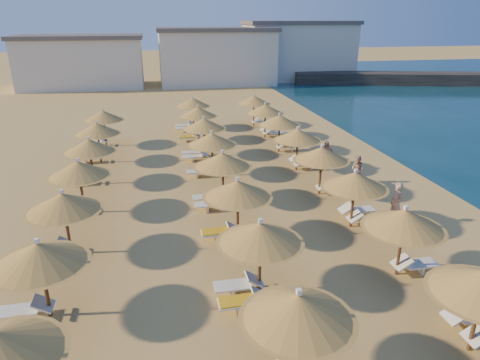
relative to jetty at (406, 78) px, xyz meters
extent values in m
plane|color=tan|center=(-28.91, -39.05, -0.75)|extent=(220.00, 220.00, 0.00)
cube|color=black|center=(0.00, 0.00, 0.00)|extent=(30.06, 11.30, 1.50)
cube|color=silver|center=(-42.60, 5.64, 2.25)|extent=(15.00, 8.00, 6.00)
cube|color=#59514C|center=(-42.60, 5.64, 5.50)|extent=(15.60, 8.48, 0.50)
cube|color=silver|center=(-25.24, 5.35, 2.65)|extent=(15.00, 8.00, 6.80)
cube|color=#59514C|center=(-25.24, 5.35, 6.30)|extent=(15.60, 8.48, 0.50)
cube|color=silver|center=(-12.84, 7.96, 3.05)|extent=(15.00, 8.00, 7.60)
cube|color=#59514C|center=(-12.84, 7.96, 7.10)|extent=(15.60, 8.48, 0.50)
cylinder|color=brown|center=(-25.73, -45.84, 0.30)|extent=(0.12, 0.12, 2.09)
cylinder|color=brown|center=(-25.73, -42.05, 0.30)|extent=(0.12, 0.12, 2.09)
cone|color=olive|center=(-25.73, -42.05, 1.44)|extent=(2.66, 2.66, 0.69)
cone|color=olive|center=(-25.73, -42.05, 1.15)|extent=(2.88, 2.88, 0.12)
cube|color=white|center=(-25.73, -42.05, 1.85)|extent=(0.12, 0.12, 0.14)
cylinder|color=brown|center=(-25.73, -38.26, 0.30)|extent=(0.12, 0.12, 2.09)
cone|color=olive|center=(-25.73, -38.26, 1.44)|extent=(2.66, 2.66, 0.69)
cone|color=olive|center=(-25.73, -38.26, 1.15)|extent=(2.88, 2.88, 0.12)
cube|color=white|center=(-25.73, -38.26, 1.85)|extent=(0.12, 0.12, 0.14)
cylinder|color=brown|center=(-25.73, -34.48, 0.30)|extent=(0.12, 0.12, 2.09)
cone|color=olive|center=(-25.73, -34.48, 1.44)|extent=(2.66, 2.66, 0.69)
cone|color=olive|center=(-25.73, -34.48, 1.15)|extent=(2.88, 2.88, 0.12)
cube|color=white|center=(-25.73, -34.48, 1.85)|extent=(0.12, 0.12, 0.14)
cylinder|color=brown|center=(-25.73, -30.69, 0.30)|extent=(0.12, 0.12, 2.09)
cone|color=olive|center=(-25.73, -30.69, 1.44)|extent=(2.66, 2.66, 0.69)
cone|color=olive|center=(-25.73, -30.69, 1.15)|extent=(2.88, 2.88, 0.12)
cube|color=white|center=(-25.73, -30.69, 1.85)|extent=(0.12, 0.12, 0.14)
cylinder|color=brown|center=(-25.73, -26.90, 0.30)|extent=(0.12, 0.12, 2.09)
cone|color=olive|center=(-25.73, -26.90, 1.44)|extent=(2.66, 2.66, 0.69)
cone|color=olive|center=(-25.73, -26.90, 1.15)|extent=(2.88, 2.88, 0.12)
cube|color=white|center=(-25.73, -26.90, 1.85)|extent=(0.12, 0.12, 0.14)
cylinder|color=brown|center=(-25.73, -23.12, 0.30)|extent=(0.12, 0.12, 2.09)
cone|color=olive|center=(-25.73, -23.12, 1.44)|extent=(2.66, 2.66, 0.69)
cone|color=olive|center=(-25.73, -23.12, 1.15)|extent=(2.88, 2.88, 0.12)
cube|color=white|center=(-25.73, -23.12, 1.85)|extent=(0.12, 0.12, 0.14)
cylinder|color=brown|center=(-25.73, -19.33, 0.30)|extent=(0.12, 0.12, 2.09)
cone|color=olive|center=(-25.73, -19.33, 1.44)|extent=(2.66, 2.66, 0.69)
cone|color=olive|center=(-25.73, -19.33, 1.15)|extent=(2.88, 2.88, 0.12)
cube|color=white|center=(-25.73, -19.33, 1.85)|extent=(0.12, 0.12, 0.14)
cylinder|color=brown|center=(-30.77, -45.84, 0.30)|extent=(0.12, 0.12, 2.09)
cone|color=olive|center=(-30.77, -45.84, 1.44)|extent=(2.66, 2.66, 0.69)
cone|color=olive|center=(-30.77, -45.84, 1.15)|extent=(2.88, 2.88, 0.12)
cube|color=white|center=(-30.77, -45.84, 1.85)|extent=(0.12, 0.12, 0.14)
cylinder|color=brown|center=(-30.77, -42.05, 0.30)|extent=(0.12, 0.12, 2.09)
cone|color=olive|center=(-30.77, -42.05, 1.44)|extent=(2.66, 2.66, 0.69)
cone|color=olive|center=(-30.77, -42.05, 1.15)|extent=(2.88, 2.88, 0.12)
cube|color=white|center=(-30.77, -42.05, 1.85)|extent=(0.12, 0.12, 0.14)
cylinder|color=brown|center=(-30.77, -38.26, 0.30)|extent=(0.12, 0.12, 2.09)
cone|color=olive|center=(-30.77, -38.26, 1.44)|extent=(2.66, 2.66, 0.69)
cone|color=olive|center=(-30.77, -38.26, 1.15)|extent=(2.88, 2.88, 0.12)
cube|color=white|center=(-30.77, -38.26, 1.85)|extent=(0.12, 0.12, 0.14)
cylinder|color=brown|center=(-30.77, -34.48, 0.30)|extent=(0.12, 0.12, 2.09)
cone|color=olive|center=(-30.77, -34.48, 1.44)|extent=(2.66, 2.66, 0.69)
cone|color=olive|center=(-30.77, -34.48, 1.15)|extent=(2.88, 2.88, 0.12)
cube|color=white|center=(-30.77, -34.48, 1.85)|extent=(0.12, 0.12, 0.14)
cylinder|color=brown|center=(-30.77, -30.69, 0.30)|extent=(0.12, 0.12, 2.09)
cone|color=olive|center=(-30.77, -30.69, 1.44)|extent=(2.66, 2.66, 0.69)
cone|color=olive|center=(-30.77, -30.69, 1.15)|extent=(2.88, 2.88, 0.12)
cube|color=white|center=(-30.77, -30.69, 1.85)|extent=(0.12, 0.12, 0.14)
cylinder|color=brown|center=(-30.77, -26.90, 0.30)|extent=(0.12, 0.12, 2.09)
cone|color=olive|center=(-30.77, -26.90, 1.44)|extent=(2.66, 2.66, 0.69)
cone|color=olive|center=(-30.77, -26.90, 1.15)|extent=(2.88, 2.88, 0.12)
cube|color=white|center=(-30.77, -26.90, 1.85)|extent=(0.12, 0.12, 0.14)
cylinder|color=brown|center=(-30.77, -23.12, 0.30)|extent=(0.12, 0.12, 2.09)
cone|color=olive|center=(-30.77, -23.12, 1.44)|extent=(2.66, 2.66, 0.69)
cone|color=olive|center=(-30.77, -23.12, 1.15)|extent=(2.88, 2.88, 0.12)
cube|color=white|center=(-30.77, -23.12, 1.85)|extent=(0.12, 0.12, 0.14)
cylinder|color=brown|center=(-30.77, -19.33, 0.30)|extent=(0.12, 0.12, 2.09)
cone|color=olive|center=(-30.77, -19.33, 1.44)|extent=(2.66, 2.66, 0.69)
cone|color=olive|center=(-30.77, -19.33, 1.15)|extent=(2.88, 2.88, 0.12)
cube|color=white|center=(-30.77, -19.33, 1.85)|extent=(0.12, 0.12, 0.14)
cylinder|color=brown|center=(-37.38, -42.05, 0.30)|extent=(0.12, 0.12, 2.09)
cone|color=olive|center=(-37.38, -42.05, 1.44)|extent=(2.66, 2.66, 0.69)
cone|color=olive|center=(-37.38, -42.05, 1.15)|extent=(2.88, 2.88, 0.12)
cube|color=white|center=(-37.38, -42.05, 1.85)|extent=(0.12, 0.12, 0.14)
cylinder|color=brown|center=(-37.38, -38.26, 0.30)|extent=(0.12, 0.12, 2.09)
cone|color=olive|center=(-37.38, -38.26, 1.44)|extent=(2.66, 2.66, 0.69)
cone|color=olive|center=(-37.38, -38.26, 1.15)|extent=(2.88, 2.88, 0.12)
cube|color=white|center=(-37.38, -38.26, 1.85)|extent=(0.12, 0.12, 0.14)
cylinder|color=brown|center=(-37.38, -34.48, 0.30)|extent=(0.12, 0.12, 2.09)
cone|color=olive|center=(-37.38, -34.48, 1.44)|extent=(2.66, 2.66, 0.69)
cone|color=olive|center=(-37.38, -34.48, 1.15)|extent=(2.88, 2.88, 0.12)
cube|color=white|center=(-37.38, -34.48, 1.85)|extent=(0.12, 0.12, 0.14)
cylinder|color=brown|center=(-37.38, -30.69, 0.30)|extent=(0.12, 0.12, 2.09)
cone|color=olive|center=(-37.38, -30.69, 1.44)|extent=(2.66, 2.66, 0.69)
cone|color=olive|center=(-37.38, -30.69, 1.15)|extent=(2.88, 2.88, 0.12)
cube|color=white|center=(-37.38, -30.69, 1.85)|extent=(0.12, 0.12, 0.14)
cylinder|color=brown|center=(-37.38, -26.90, 0.30)|extent=(0.12, 0.12, 2.09)
cone|color=olive|center=(-37.38, -26.90, 1.44)|extent=(2.66, 2.66, 0.69)
cone|color=olive|center=(-37.38, -26.90, 1.15)|extent=(2.88, 2.88, 0.12)
cube|color=white|center=(-37.38, -26.90, 1.85)|extent=(0.12, 0.12, 0.14)
cylinder|color=brown|center=(-37.38, -23.12, 0.30)|extent=(0.12, 0.12, 2.09)
cone|color=olive|center=(-37.38, -23.12, 1.44)|extent=(2.66, 2.66, 0.69)
cone|color=olive|center=(-37.38, -23.12, 1.15)|extent=(2.88, 2.88, 0.12)
cube|color=white|center=(-37.38, -23.12, 1.85)|extent=(0.12, 0.12, 0.14)
cube|color=white|center=(-25.56, -45.84, -0.29)|extent=(0.58, 0.63, 0.40)
cube|color=white|center=(-24.83, -44.94, -0.43)|extent=(1.24, 0.63, 0.06)
cube|color=white|center=(-24.83, -44.94, -0.59)|extent=(0.06, 0.57, 0.32)
cube|color=white|center=(-25.56, -44.94, -0.29)|extent=(0.58, 0.63, 0.40)
cube|color=white|center=(-24.83, -42.05, -0.43)|extent=(1.24, 0.63, 0.06)
cube|color=white|center=(-24.83, -42.05, -0.59)|extent=(0.06, 0.57, 0.32)
cube|color=white|center=(-25.56, -42.05, -0.29)|extent=(0.58, 0.63, 0.40)
cube|color=white|center=(-31.67, -42.05, -0.43)|extent=(1.24, 0.63, 0.06)
cube|color=white|center=(-31.67, -42.05, -0.59)|extent=(0.06, 0.57, 0.32)
cube|color=white|center=(-30.94, -42.05, -0.29)|extent=(0.58, 0.63, 0.40)
cube|color=white|center=(-31.67, -42.95, -0.43)|extent=(1.24, 0.63, 0.06)
cube|color=white|center=(-31.67, -42.95, -0.59)|extent=(0.06, 0.57, 0.32)
cube|color=white|center=(-30.94, -42.95, -0.29)|extent=(0.58, 0.63, 0.40)
cube|color=gold|center=(-31.67, -42.95, -0.38)|extent=(1.19, 0.58, 0.05)
cube|color=white|center=(-24.83, -38.26, -0.43)|extent=(1.24, 0.63, 0.06)
cube|color=white|center=(-24.83, -38.26, -0.59)|extent=(0.06, 0.57, 0.32)
cube|color=white|center=(-25.56, -38.26, -0.29)|extent=(0.58, 0.63, 0.40)
cube|color=gold|center=(-24.83, -38.26, -0.38)|extent=(1.19, 0.58, 0.05)
cube|color=white|center=(-24.83, -37.36, -0.43)|extent=(1.24, 0.63, 0.06)
cube|color=white|center=(-24.83, -37.36, -0.59)|extent=(0.06, 0.57, 0.32)
cube|color=white|center=(-25.56, -37.36, -0.29)|extent=(0.58, 0.63, 0.40)
cube|color=white|center=(-31.67, -38.26, -0.43)|extent=(1.24, 0.63, 0.06)
cube|color=white|center=(-31.67, -38.26, -0.59)|extent=(0.06, 0.57, 0.32)
cube|color=white|center=(-30.94, -38.26, -0.29)|extent=(0.58, 0.63, 0.40)
cube|color=gold|center=(-31.67, -38.26, -0.38)|extent=(1.19, 0.58, 0.05)
cube|color=white|center=(-24.83, -34.48, -0.43)|extent=(1.24, 0.63, 0.06)
cube|color=white|center=(-24.83, -34.48, -0.59)|extent=(0.06, 0.57, 0.32)
cube|color=white|center=(-25.56, -34.48, -0.29)|extent=(0.58, 0.63, 0.40)
cube|color=white|center=(-31.67, -34.48, -0.43)|extent=(1.24, 0.63, 0.06)
cube|color=white|center=(-31.67, -34.48, -0.59)|extent=(0.06, 0.57, 0.32)
cube|color=white|center=(-30.94, -34.48, -0.29)|extent=(0.58, 0.63, 0.40)
cube|color=white|center=(-31.67, -35.38, -0.43)|extent=(1.24, 0.63, 0.06)
cube|color=white|center=(-31.67, -35.38, -0.59)|extent=(0.06, 0.57, 0.32)
cube|color=white|center=(-30.94, -35.38, -0.29)|extent=(0.58, 0.63, 0.40)
cube|color=white|center=(-24.83, -30.69, -0.43)|extent=(1.24, 0.63, 0.06)
cube|color=white|center=(-24.83, -30.69, -0.59)|extent=(0.06, 0.57, 0.32)
cube|color=white|center=(-25.56, -30.69, -0.29)|extent=(0.58, 0.63, 0.40)
cube|color=white|center=(-24.83, -29.79, -0.43)|extent=(1.24, 0.63, 0.06)
cube|color=white|center=(-24.83, -29.79, -0.59)|extent=(0.06, 0.57, 0.32)
cube|color=white|center=(-25.56, -29.79, -0.29)|extent=(0.58, 0.63, 0.40)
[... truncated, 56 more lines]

